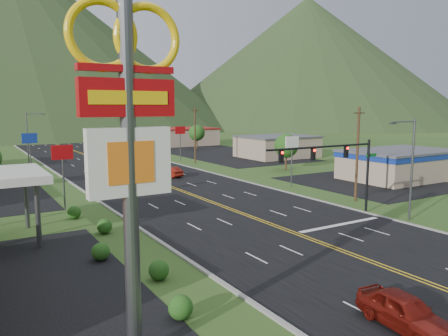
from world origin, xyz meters
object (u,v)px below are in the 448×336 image
traffic_signal (338,160)px  streetlight_west (29,134)px  car_red_near (405,312)px  streetlight_east (410,163)px  car_red_far (171,172)px  pylon_sign (128,128)px  car_dark_mid (126,183)px

traffic_signal → streetlight_west: size_ratio=1.46×
traffic_signal → car_red_near: 20.74m
streetlight_east → car_red_far: 34.39m
streetlight_east → car_red_near: size_ratio=1.87×
pylon_sign → car_red_far: size_ratio=3.20×
car_red_near → car_red_far: bearing=84.4°
car_red_near → streetlight_east: bearing=41.5°
car_dark_mid → car_red_far: car_dark_mid is taller
car_red_near → traffic_signal: bearing=58.7°
pylon_sign → car_red_near: pylon_sign is taller
traffic_signal → car_red_far: 29.72m
streetlight_west → car_red_far: size_ratio=2.06×
traffic_signal → car_red_near: bearing=-127.0°
streetlight_east → car_red_near: (-16.89, -12.17, -4.36)m
traffic_signal → car_dark_mid: size_ratio=2.47×
traffic_signal → streetlight_west: streetlight_west is taller
streetlight_east → streetlight_west: bearing=110.9°
car_red_near → car_dark_mid: (0.46, 39.53, -0.05)m
streetlight_east → streetlight_west: same height
traffic_signal → car_dark_mid: 26.54m
streetlight_east → car_dark_mid: 32.22m
traffic_signal → streetlight_east: 6.17m
traffic_signal → car_red_far: (-3.16, 29.19, -4.61)m
pylon_sign → car_red_near: bearing=-20.3°
streetlight_east → traffic_signal: bearing=139.6°
streetlight_west → car_red_far: 31.05m
streetlight_west → car_red_near: 72.55m
streetlight_west → traffic_signal: bearing=-72.0°
pylon_sign → car_dark_mid: pylon_sign is taller
pylon_sign → traffic_signal: size_ratio=1.07×
streetlight_west → car_red_near: size_ratio=1.87×
car_red_far → streetlight_east: bearing=94.7°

